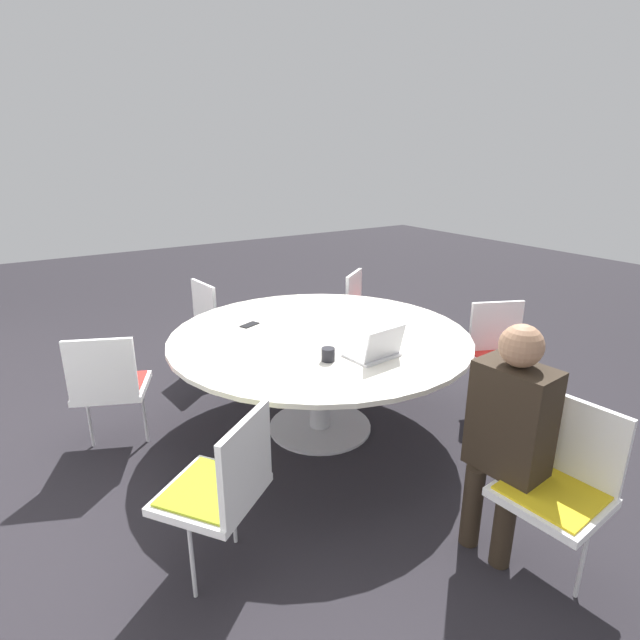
# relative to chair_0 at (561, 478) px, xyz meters

# --- Properties ---
(ground_plane) EXTENTS (16.00, 16.00, 0.00)m
(ground_plane) POSITION_rel_chair_0_xyz_m (1.69, 0.22, -0.50)
(ground_plane) COLOR black
(conference_table) EXTENTS (2.07, 2.07, 0.74)m
(conference_table) POSITION_rel_chair_0_xyz_m (1.69, 0.22, 0.13)
(conference_table) COLOR #B7B7BC
(conference_table) RESTS_ON ground_plane
(chair_0) EXTENTS (0.48, 0.46, 0.85)m
(chair_0) POSITION_rel_chair_0_xyz_m (0.00, 0.00, 0.00)
(chair_0) COLOR white
(chair_0) RESTS_ON ground_plane
(chair_1) EXTENTS (0.56, 0.57, 0.85)m
(chair_1) POSITION_rel_chair_0_xyz_m (1.17, -1.08, 0.00)
(chair_1) COLOR white
(chair_1) RESTS_ON ground_plane
(chair_2) EXTENTS (0.60, 0.60, 0.85)m
(chair_2) POSITION_rel_chair_0_xyz_m (2.58, -0.87, 0.00)
(chair_2) COLOR white
(chair_2) RESTS_ON ground_plane
(chair_3) EXTENTS (0.48, 0.46, 0.85)m
(chair_3) POSITION_rel_chair_0_xyz_m (3.09, 0.43, 0.00)
(chair_3) COLOR white
(chair_3) RESTS_ON ground_plane
(chair_4) EXTENTS (0.56, 0.57, 0.85)m
(chair_4) POSITION_rel_chair_0_xyz_m (2.20, 1.54, 0.00)
(chair_4) COLOR white
(chair_4) RESTS_ON ground_plane
(chair_5) EXTENTS (0.60, 0.60, 0.85)m
(chair_5) POSITION_rel_chair_0_xyz_m (0.81, 1.32, 0.00)
(chair_5) COLOR white
(chair_5) RESTS_ON ground_plane
(person_0) EXTENTS (0.38, 0.28, 1.20)m
(person_0) POSITION_rel_chair_0_xyz_m (0.23, 0.10, 0.20)
(person_0) COLOR #2D2319
(person_0) RESTS_ON ground_plane
(laptop) EXTENTS (0.28, 0.32, 0.21)m
(laptop) POSITION_rel_chair_0_xyz_m (1.14, 0.17, 0.29)
(laptop) COLOR silver
(laptop) RESTS_ON conference_table
(coffee_cup) EXTENTS (0.08, 0.08, 0.08)m
(coffee_cup) POSITION_rel_chair_0_xyz_m (1.27, 0.44, 0.27)
(coffee_cup) COLOR black
(coffee_cup) RESTS_ON conference_table
(cell_phone) EXTENTS (0.12, 0.16, 0.01)m
(cell_phone) POSITION_rel_chair_0_xyz_m (2.12, 0.56, 0.24)
(cell_phone) COLOR black
(cell_phone) RESTS_ON conference_table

